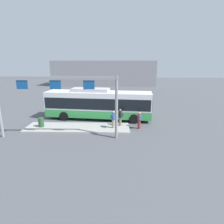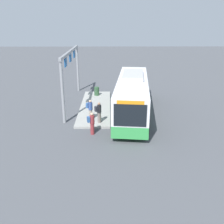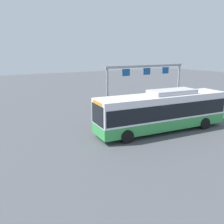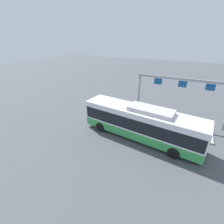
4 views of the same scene
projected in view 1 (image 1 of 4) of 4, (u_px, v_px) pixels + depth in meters
The scene contains 9 objects.
ground_plane at pixel (99, 119), 21.44m from camera, with size 120.00×120.00×0.00m, color #4C4F54.
platform_curb at pixel (78, 128), 18.26m from camera, with size 10.00×2.80×0.16m, color #9E9E99.
bus_main at pixel (98, 103), 20.98m from camera, with size 11.88×3.79×3.46m.
person_boarding at pixel (120, 117), 18.40m from camera, with size 0.53×0.61×1.67m.
person_waiting_near at pixel (139, 120), 17.97m from camera, with size 0.45×0.59×1.67m.
person_waiting_mid at pixel (113, 119), 17.71m from camera, with size 0.48×0.60×1.67m.
platform_sign_gantry at pixel (56, 94), 15.12m from camera, with size 10.18×0.24×5.20m.
station_building at pixel (104, 73), 52.81m from camera, with size 27.87×8.00×6.68m, color gray.
trash_bin at pixel (41, 122), 18.17m from camera, with size 0.52×0.52×0.90m, color #2D5133.
Camera 1 is at (2.05, -20.49, 6.23)m, focal length 30.09 mm.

